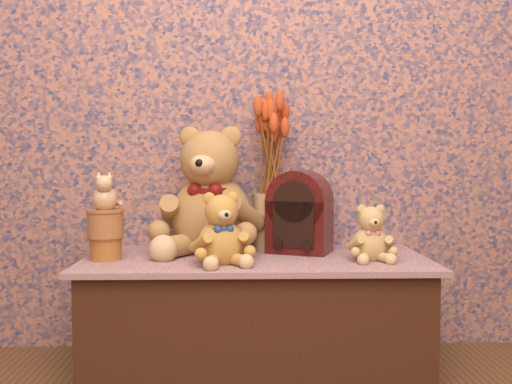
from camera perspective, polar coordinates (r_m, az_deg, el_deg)
display_shelf at (r=2.11m, az=-0.04°, el=-12.24°), size 1.24×0.58×0.42m
teddy_large at (r=2.15m, az=-4.54°, el=0.70°), size 0.51×0.56×0.51m
teddy_medium at (r=1.92m, az=-3.61°, el=-3.38°), size 0.27×0.30×0.26m
teddy_small at (r=2.03m, az=11.53°, el=-3.82°), size 0.18×0.21×0.21m
cathedral_radio at (r=2.15m, az=4.47°, el=-1.99°), size 0.27×0.24×0.31m
ceramic_vase at (r=2.20m, az=1.48°, el=-3.05°), size 0.17×0.17×0.22m
dried_stalks at (r=2.19m, az=1.49°, el=4.83°), size 0.22×0.22×0.38m
biscuit_tin_lower at (r=2.07m, az=-15.00°, el=-5.56°), size 0.14×0.14×0.08m
biscuit_tin_upper at (r=2.05m, az=-15.03°, el=-3.13°), size 0.15×0.15×0.10m
cat_figurine at (r=2.05m, az=-15.08°, el=0.16°), size 0.12×0.13×0.14m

